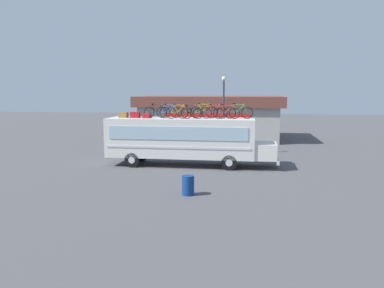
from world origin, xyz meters
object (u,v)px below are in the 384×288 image
Objects in this scene: luggage_bag_2 at (135,115)px; rooftop_bicycle_4 at (190,113)px; trash_bin at (188,185)px; rooftop_bicycle_8 at (239,112)px; rooftop_bicycle_6 at (214,112)px; rooftop_bicycle_1 at (157,112)px; luggage_bag_1 at (124,115)px; rooftop_bicycle_3 at (179,112)px; rooftop_bicycle_5 at (204,112)px; luggage_bag_3 at (147,116)px; street_lamp at (223,109)px; rooftop_bicycle_7 at (226,113)px; bus at (185,138)px; rooftop_bicycle_2 at (169,112)px.

luggage_bag_2 is 0.36× the size of rooftop_bicycle_4.
rooftop_bicycle_8 is at bearing 74.60° from trash_bin.
luggage_bag_2 is 5.09m from rooftop_bicycle_6.
luggage_bag_2 is 1.42m from rooftop_bicycle_1.
rooftop_bicycle_1 is 1.08× the size of rooftop_bicycle_4.
luggage_bag_1 is 0.31× the size of rooftop_bicycle_3.
luggage_bag_2 is at bearing -175.21° from rooftop_bicycle_5.
rooftop_bicycle_4 is 0.97× the size of rooftop_bicycle_6.
luggage_bag_3 is 4.32m from rooftop_bicycle_6.
rooftop_bicycle_5 is 2.21m from rooftop_bicycle_8.
rooftop_bicycle_4 is (2.85, -0.16, 0.22)m from luggage_bag_3.
rooftop_bicycle_3 is 0.29× the size of street_lamp.
rooftop_bicycle_6 reaches higher than trash_bin.
rooftop_bicycle_5 is (3.62, 0.40, 0.26)m from luggage_bag_3.
street_lamp reaches higher than luggage_bag_1.
luggage_bag_1 is 6.67m from rooftop_bicycle_7.
rooftop_bicycle_4 is (0.69, 0.20, -0.02)m from rooftop_bicycle_3.
trash_bin is (-1.26, -7.07, -2.96)m from rooftop_bicycle_7.
bus is 3.11m from rooftop_bicycle_7.
rooftop_bicycle_2 reaches higher than luggage_bag_1.
rooftop_bicycle_3 reaches higher than rooftop_bicycle_6.
rooftop_bicycle_4 is 0.96m from rooftop_bicycle_5.
trash_bin is 12.12m from street_lamp.
luggage_bag_1 is at bearing 176.50° from luggage_bag_3.
luggage_bag_2 is at bearing -178.55° from rooftop_bicycle_6.
rooftop_bicycle_7 is 0.94× the size of rooftop_bicycle_8.
rooftop_bicycle_7 is at bearing -0.61° from rooftop_bicycle_1.
rooftop_bicycle_5 is at bearing 27.65° from rooftop_bicycle_3.
rooftop_bicycle_6 is at bearing 3.38° from bus.
rooftop_bicycle_4 is at bearing -171.40° from rooftop_bicycle_8.
rooftop_bicycle_6 is at bearing -18.99° from rooftop_bicycle_5.
luggage_bag_3 is 2.86m from rooftop_bicycle_4.
luggage_bag_2 reaches higher than trash_bin.
luggage_bag_1 is 0.81m from luggage_bag_2.
street_lamp is (0.25, 4.58, 0.02)m from rooftop_bicycle_6.
rooftop_bicycle_3 is (-0.29, -0.41, 1.67)m from bus.
rooftop_bicycle_2 is 1.02× the size of rooftop_bicycle_4.
rooftop_bicycle_8 is 0.31× the size of street_lamp.
rooftop_bicycle_1 is at bearing 179.39° from rooftop_bicycle_7.
rooftop_bicycle_8 reaches higher than rooftop_bicycle_3.
rooftop_bicycle_7 reaches higher than luggage_bag_2.
rooftop_bicycle_5 is at bearing 168.07° from rooftop_bicycle_7.
rooftop_bicycle_8 is (5.20, 0.14, 0.01)m from rooftop_bicycle_1.
rooftop_bicycle_2 and rooftop_bicycle_7 have the same top height.
street_lamp reaches higher than bus.
street_lamp reaches higher than trash_bin.
rooftop_bicycle_7 is at bearing 0.87° from bus.
rooftop_bicycle_5 is (5.20, 0.31, 0.22)m from luggage_bag_1.
rooftop_bicycle_1 is at bearing 114.19° from trash_bin.
street_lamp is (4.56, 4.75, 0.25)m from luggage_bag_3.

